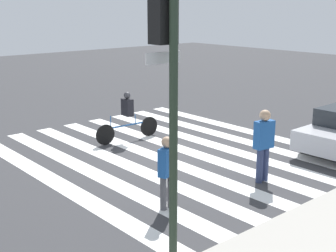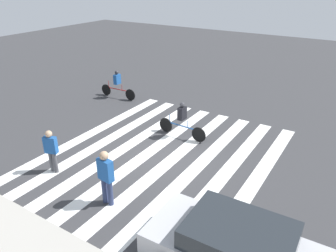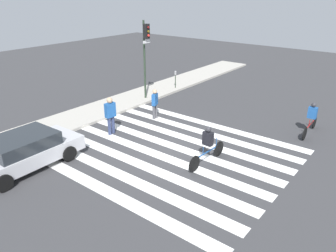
# 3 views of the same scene
# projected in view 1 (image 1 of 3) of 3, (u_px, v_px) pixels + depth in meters

# --- Properties ---
(ground_plane) EXTENTS (60.00, 60.00, 0.00)m
(ground_plane) POSITION_uv_depth(u_px,v_px,m) (168.00, 152.00, 14.14)
(ground_plane) COLOR #38383A
(crosswalk_stripes) EXTENTS (8.02, 10.00, 0.01)m
(crosswalk_stripes) POSITION_uv_depth(u_px,v_px,m) (168.00, 152.00, 14.14)
(crosswalk_stripes) COLOR white
(crosswalk_stripes) RESTS_ON ground_plane
(traffic_light) EXTENTS (0.60, 0.50, 4.87)m
(traffic_light) POSITION_uv_depth(u_px,v_px,m) (167.00, 76.00, 6.26)
(traffic_light) COLOR #283828
(traffic_light) RESTS_ON ground_plane
(pedestrian_adult_blue_shirt) EXTENTS (0.50, 0.35, 1.64)m
(pedestrian_adult_blue_shirt) POSITION_uv_depth(u_px,v_px,m) (167.00, 169.00, 10.03)
(pedestrian_adult_blue_shirt) COLOR #4C4C51
(pedestrian_adult_blue_shirt) RESTS_ON ground_plane
(pedestrian_adult_tall_backpack) EXTENTS (0.54, 0.30, 1.85)m
(pedestrian_adult_tall_backpack) POSITION_uv_depth(u_px,v_px,m) (264.00, 142.00, 11.58)
(pedestrian_adult_tall_backpack) COLOR navy
(pedestrian_adult_tall_backpack) RESTS_ON ground_plane
(cyclist_mid_street) EXTENTS (2.37, 0.41, 1.62)m
(cyclist_mid_street) POSITION_uv_depth(u_px,v_px,m) (127.00, 115.00, 15.21)
(cyclist_mid_street) COLOR black
(cyclist_mid_street) RESTS_ON ground_plane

